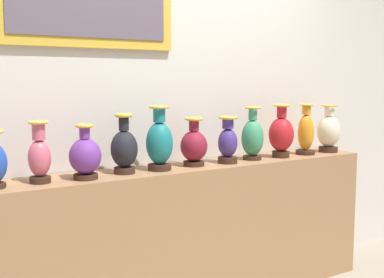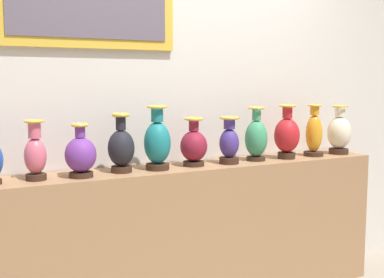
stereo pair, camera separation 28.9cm
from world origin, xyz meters
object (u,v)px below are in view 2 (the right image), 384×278
object	(u,v)px
vase_onyx	(121,148)
vase_crimson	(287,135)
vase_violet	(81,155)
vase_burgundy	(194,145)
vase_amber	(314,134)
vase_rose	(35,154)
vase_jade	(256,138)
vase_indigo	(229,142)
vase_teal	(157,142)
vase_ivory	(339,133)

from	to	relation	value
vase_onyx	vase_crimson	distance (m)	1.23
vase_violet	vase_burgundy	size ratio (longest dim) A/B	0.98
vase_violet	vase_amber	bearing A→B (deg)	0.82
vase_violet	vase_amber	xyz separation A→B (m)	(1.74, 0.02, 0.03)
vase_rose	vase_onyx	bearing A→B (deg)	1.11
vase_violet	vase_onyx	distance (m)	0.26
vase_onyx	vase_rose	bearing A→B (deg)	-178.89
vase_violet	vase_jade	bearing A→B (deg)	1.97
vase_burgundy	vase_indigo	xyz separation A→B (m)	(0.25, -0.03, 0.01)
vase_amber	vase_crimson	bearing A→B (deg)	-177.88
vase_crimson	vase_teal	bearing A→B (deg)	179.43
vase_jade	vase_teal	bearing A→B (deg)	-178.69
vase_violet	vase_jade	distance (m)	1.24
vase_jade	vase_ivory	size ratio (longest dim) A/B	1.02
vase_onyx	vase_crimson	size ratio (longest dim) A/B	0.94
vase_violet	vase_onyx	world-z (taller)	vase_onyx
vase_jade	vase_violet	bearing A→B (deg)	-178.03
vase_teal	vase_amber	bearing A→B (deg)	-0.02
vase_burgundy	vase_amber	world-z (taller)	vase_amber
vase_indigo	vase_jade	distance (m)	0.24
vase_violet	vase_onyx	size ratio (longest dim) A/B	0.86
vase_indigo	vase_crimson	distance (m)	0.48
vase_teal	vase_amber	xyz separation A→B (m)	(1.25, -0.00, -0.01)
vase_rose	vase_crimson	xyz separation A→B (m)	(1.73, -0.02, 0.02)
vase_indigo	vase_ivory	xyz separation A→B (m)	(0.98, 0.01, 0.02)
vase_jade	vase_crimson	xyz separation A→B (m)	(0.24, -0.03, 0.01)
vase_violet	vase_indigo	size ratio (longest dim) A/B	0.98
vase_burgundy	vase_onyx	bearing A→B (deg)	-179.52
vase_rose	vase_indigo	size ratio (longest dim) A/B	1.07
vase_indigo	vase_burgundy	bearing A→B (deg)	173.14
vase_crimson	vase_ivory	bearing A→B (deg)	0.63
vase_violet	vase_crimson	xyz separation A→B (m)	(1.48, 0.02, 0.04)
vase_teal	vase_burgundy	world-z (taller)	vase_teal
vase_burgundy	vase_jade	distance (m)	0.49
vase_burgundy	vase_crimson	world-z (taller)	vase_crimson
vase_violet	vase_indigo	distance (m)	1.00
vase_amber	vase_indigo	bearing A→B (deg)	-179.22
vase_rose	vase_amber	world-z (taller)	vase_amber
vase_burgundy	vase_indigo	size ratio (longest dim) A/B	1.00
vase_violet	vase_ivory	bearing A→B (deg)	0.61
vase_violet	vase_crimson	distance (m)	1.48
vase_teal	vase_indigo	bearing A→B (deg)	-1.16
vase_indigo	vase_ivory	distance (m)	0.98
vase_indigo	vase_onyx	bearing A→B (deg)	178.01
vase_onyx	vase_ivory	size ratio (longest dim) A/B	0.98
vase_rose	vase_onyx	world-z (taller)	vase_onyx
vase_burgundy	vase_ivory	size ratio (longest dim) A/B	0.86
vase_onyx	vase_jade	world-z (taller)	vase_jade
vase_indigo	vase_jade	world-z (taller)	vase_jade
vase_rose	vase_teal	xyz separation A→B (m)	(0.73, -0.01, 0.03)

